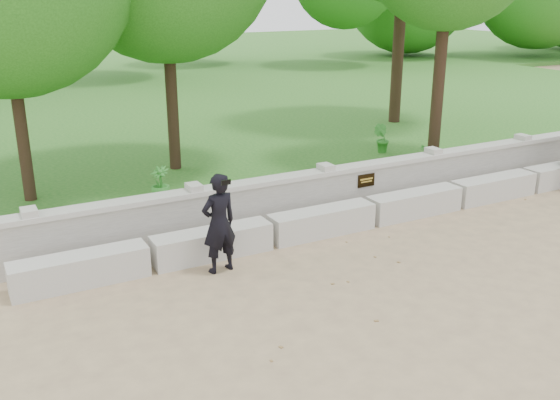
% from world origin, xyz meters
% --- Properties ---
extents(ground, '(80.00, 80.00, 0.00)m').
position_xyz_m(ground, '(0.00, 0.00, 0.00)').
color(ground, tan).
rests_on(ground, ground).
extents(lawn, '(40.00, 22.00, 0.25)m').
position_xyz_m(lawn, '(0.00, 14.00, 0.12)').
color(lawn, '#1D5A19').
rests_on(lawn, ground).
extents(concrete_bench, '(11.90, 0.45, 0.45)m').
position_xyz_m(concrete_bench, '(0.00, 1.90, 0.22)').
color(concrete_bench, beige).
rests_on(concrete_bench, ground).
extents(parapet_wall, '(12.50, 0.35, 0.90)m').
position_xyz_m(parapet_wall, '(0.00, 2.60, 0.46)').
color(parapet_wall, '#BAB8B0').
rests_on(parapet_wall, ground).
extents(man_main, '(0.60, 0.54, 1.50)m').
position_xyz_m(man_main, '(-3.09, 1.38, 0.75)').
color(man_main, black).
rests_on(man_main, ground).
extents(shrub_a, '(0.35, 0.33, 0.55)m').
position_xyz_m(shrub_a, '(-2.36, 3.30, 0.52)').
color(shrub_a, '#32832C').
rests_on(shrub_a, lawn).
extents(shrub_b, '(0.44, 0.47, 0.68)m').
position_xyz_m(shrub_b, '(2.71, 5.19, 0.59)').
color(shrub_b, '#32832C').
rests_on(shrub_b, lawn).
extents(shrub_c, '(0.65, 0.63, 0.56)m').
position_xyz_m(shrub_c, '(2.57, 3.30, 0.53)').
color(shrub_c, '#32832C').
rests_on(shrub_c, lawn).
extents(shrub_d, '(0.47, 0.47, 0.63)m').
position_xyz_m(shrub_d, '(-3.04, 4.29, 0.56)').
color(shrub_d, '#32832C').
rests_on(shrub_d, lawn).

